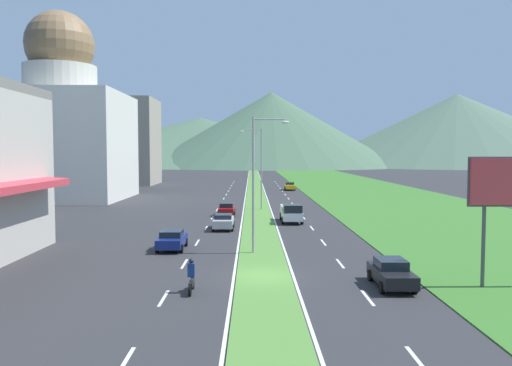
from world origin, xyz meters
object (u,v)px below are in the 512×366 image
(street_lamp_near, at_px, (257,176))
(motorcycle_rider, at_px, (191,278))
(car_4, at_px, (391,273))
(car_0, at_px, (223,221))
(car_3, at_px, (290,186))
(street_lamp_mid, at_px, (259,164))
(car_2, at_px, (227,209))
(pickup_truck_0, at_px, (291,213))
(car_1, at_px, (172,240))

(street_lamp_near, xyz_separation_m, motorcycle_rider, (-3.51, -10.23, -4.82))
(street_lamp_near, xyz_separation_m, car_4, (7.19, -9.18, -4.80))
(car_0, xyz_separation_m, car_3, (10.03, 49.98, 0.03))
(street_lamp_near, bearing_deg, street_lamp_mid, 88.82)
(street_lamp_mid, relative_size, car_2, 2.32)
(car_2, bearing_deg, car_4, -161.32)
(street_lamp_near, relative_size, pickup_truck_0, 1.81)
(motorcycle_rider, bearing_deg, car_4, -84.40)
(pickup_truck_0, bearing_deg, car_0, -56.06)
(street_lamp_near, distance_m, car_1, 8.12)
(car_0, height_order, car_3, car_3)
(street_lamp_mid, xyz_separation_m, car_1, (-6.93, -26.41, -5.09))
(car_4, distance_m, motorcycle_rider, 10.75)
(car_0, xyz_separation_m, pickup_truck_0, (6.80, 4.58, 0.22))
(pickup_truck_0, bearing_deg, car_1, -34.80)
(car_0, distance_m, motorcycle_rider, 21.72)
(street_lamp_mid, distance_m, pickup_truck_0, 13.22)
(pickup_truck_0, height_order, motorcycle_rider, pickup_truck_0)
(car_4, relative_size, motorcycle_rider, 2.10)
(car_2, bearing_deg, car_0, -178.85)
(car_2, distance_m, motorcycle_rider, 31.94)
(pickup_truck_0, bearing_deg, car_4, 7.75)
(street_lamp_near, height_order, car_1, street_lamp_near)
(car_2, relative_size, pickup_truck_0, 0.82)
(car_0, distance_m, car_3, 50.98)
(car_0, relative_size, car_2, 0.96)
(car_4, bearing_deg, car_3, -179.83)
(car_2, relative_size, car_4, 1.05)
(car_4, xyz_separation_m, pickup_truck_0, (-3.44, 25.25, 0.22))
(street_lamp_near, height_order, motorcycle_rider, street_lamp_near)
(car_1, relative_size, car_4, 1.01)
(street_lamp_near, bearing_deg, car_2, 98.53)
(car_4, relative_size, pickup_truck_0, 0.78)
(car_2, xyz_separation_m, car_3, (10.24, 39.76, 0.02))
(street_lamp_near, xyz_separation_m, car_3, (6.98, 61.47, -4.78))
(street_lamp_mid, bearing_deg, car_1, -104.70)
(car_1, distance_m, motorcycle_rider, 12.10)
(car_0, relative_size, car_3, 0.97)
(car_3, bearing_deg, car_1, -12.54)
(car_3, xyz_separation_m, pickup_truck_0, (-3.23, -45.41, 0.20))
(street_lamp_near, xyz_separation_m, street_lamp_mid, (0.57, 27.94, 0.28))
(street_lamp_mid, relative_size, car_0, 2.42)
(street_lamp_mid, bearing_deg, pickup_truck_0, -75.03)
(street_lamp_near, distance_m, street_lamp_mid, 27.95)
(street_lamp_mid, bearing_deg, car_3, 79.19)
(car_1, bearing_deg, street_lamp_mid, -14.70)
(car_1, xyz_separation_m, car_2, (3.10, 20.18, 0.02))
(car_3, relative_size, car_4, 1.04)
(street_lamp_near, relative_size, car_0, 2.30)
(street_lamp_mid, distance_m, car_0, 17.59)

